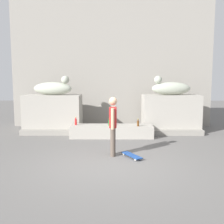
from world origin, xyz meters
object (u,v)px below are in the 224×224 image
(skater, at_px, (113,124))
(bottle_red, at_px, (76,122))
(statue_reclining_right, at_px, (170,88))
(statue_reclining_left, at_px, (53,88))
(skateboard, at_px, (132,155))
(bottle_brown, at_px, (138,123))
(bottle_green, at_px, (109,123))

(skater, height_order, bottle_red, skater)
(statue_reclining_right, xyz_separation_m, bottle_red, (-3.72, -0.99, -1.23))
(statue_reclining_left, distance_m, skater, 4.30)
(skateboard, bearing_deg, bottle_red, 6.59)
(skater, bearing_deg, statue_reclining_right, -31.95)
(bottle_red, bearing_deg, skater, -60.09)
(bottle_red, distance_m, bottle_brown, 2.33)
(skateboard, relative_size, bottle_brown, 2.92)
(bottle_brown, bearing_deg, skater, -112.65)
(statue_reclining_right, xyz_separation_m, bottle_green, (-2.46, -1.16, -1.24))
(statue_reclining_right, bearing_deg, statue_reclining_left, -5.81)
(skateboard, xyz_separation_m, bottle_brown, (0.39, 2.39, 0.50))
(statue_reclining_left, relative_size, skateboard, 2.09)
(statue_reclining_left, xyz_separation_m, statue_reclining_right, (4.76, 0.00, 0.00))
(bottle_red, bearing_deg, bottle_green, -7.38)
(bottle_brown, bearing_deg, skateboard, -99.38)
(bottle_brown, height_order, bottle_green, bottle_green)
(statue_reclining_left, relative_size, bottle_red, 5.47)
(statue_reclining_left, bearing_deg, bottle_green, -18.35)
(statue_reclining_right, bearing_deg, bottle_red, 9.11)
(statue_reclining_left, xyz_separation_m, bottle_red, (1.04, -0.99, -1.23))
(skater, xyz_separation_m, bottle_brown, (0.91, 2.18, -0.36))
(skater, relative_size, bottle_brown, 6.12)
(statue_reclining_right, distance_m, bottle_brown, 2.25)
(statue_reclining_right, bearing_deg, bottle_green, 19.30)
(bottle_green, bearing_deg, bottle_red, 172.62)
(bottle_red, bearing_deg, bottle_brown, -6.22)
(skateboard, xyz_separation_m, bottle_green, (-0.66, 2.48, 0.50))
(bottle_red, relative_size, bottle_green, 1.06)
(bottle_red, bearing_deg, statue_reclining_right, 14.93)
(statue_reclining_right, bearing_deg, bottle_brown, 35.64)
(skater, xyz_separation_m, skateboard, (0.52, -0.20, -0.86))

